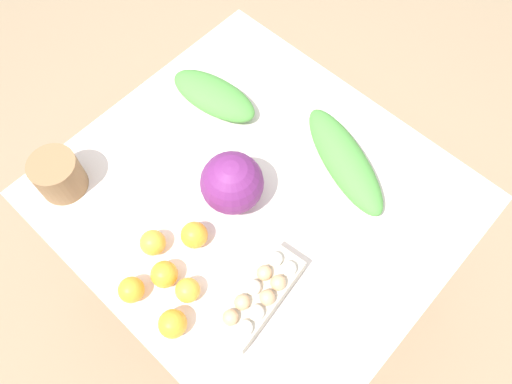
{
  "coord_description": "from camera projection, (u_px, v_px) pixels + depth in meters",
  "views": [
    {
      "loc": [
        0.44,
        -0.47,
        2.05
      ],
      "look_at": [
        0.0,
        0.0,
        0.78
      ],
      "focal_mm": 35.0,
      "sensor_mm": 36.0,
      "label": 1
    }
  ],
  "objects": [
    {
      "name": "ground_plane",
      "position": [
        256.0,
        274.0,
        2.12
      ],
      "size": [
        8.0,
        8.0,
        0.0
      ],
      "primitive_type": "plane",
      "color": "#937A5B"
    },
    {
      "name": "dining_table",
      "position": [
        256.0,
        210.0,
        1.54
      ],
      "size": [
        1.1,
        1.01,
        0.76
      ],
      "color": "silver",
      "rests_on": "ground_plane"
    },
    {
      "name": "cabbage_purple",
      "position": [
        232.0,
        183.0,
        1.37
      ],
      "size": [
        0.18,
        0.18,
        0.18
      ],
      "primitive_type": "sphere",
      "color": "#6B2366",
      "rests_on": "dining_table"
    },
    {
      "name": "egg_carton",
      "position": [
        260.0,
        296.0,
        1.27
      ],
      "size": [
        0.13,
        0.28,
        0.09
      ],
      "rotation": [
        0.0,
        0.0,
        1.68
      ],
      "color": "beige",
      "rests_on": "dining_table"
    },
    {
      "name": "paper_bag",
      "position": [
        58.0,
        175.0,
        1.41
      ],
      "size": [
        0.14,
        0.14,
        0.12
      ],
      "primitive_type": "cylinder",
      "color": "olive",
      "rests_on": "dining_table"
    },
    {
      "name": "greens_bunch_chard",
      "position": [
        214.0,
        96.0,
        1.56
      ],
      "size": [
        0.32,
        0.17,
        0.08
      ],
      "primitive_type": "ellipsoid",
      "rotation": [
        0.0,
        0.0,
        0.15
      ],
      "color": "#4C933D",
      "rests_on": "dining_table"
    },
    {
      "name": "greens_bunch_scallion",
      "position": [
        345.0,
        160.0,
        1.45
      ],
      "size": [
        0.4,
        0.26,
        0.09
      ],
      "primitive_type": "ellipsoid",
      "rotation": [
        0.0,
        0.0,
        5.89
      ],
      "color": "#4C933D",
      "rests_on": "dining_table"
    },
    {
      "name": "orange_0",
      "position": [
        173.0,
        324.0,
        1.24
      ],
      "size": [
        0.07,
        0.07,
        0.07
      ],
      "primitive_type": "sphere",
      "color": "orange",
      "rests_on": "dining_table"
    },
    {
      "name": "orange_1",
      "position": [
        153.0,
        243.0,
        1.34
      ],
      "size": [
        0.07,
        0.07,
        0.07
      ],
      "primitive_type": "sphere",
      "color": "#F9A833",
      "rests_on": "dining_table"
    },
    {
      "name": "orange_2",
      "position": [
        164.0,
        274.0,
        1.3
      ],
      "size": [
        0.07,
        0.07,
        0.07
      ],
      "primitive_type": "sphere",
      "color": "orange",
      "rests_on": "dining_table"
    },
    {
      "name": "orange_3",
      "position": [
        188.0,
        290.0,
        1.29
      ],
      "size": [
        0.07,
        0.07,
        0.07
      ],
      "primitive_type": "sphere",
      "color": "#F9A833",
      "rests_on": "dining_table"
    },
    {
      "name": "orange_4",
      "position": [
        194.0,
        235.0,
        1.35
      ],
      "size": [
        0.07,
        0.07,
        0.07
      ],
      "primitive_type": "sphere",
      "color": "orange",
      "rests_on": "dining_table"
    },
    {
      "name": "orange_5",
      "position": [
        131.0,
        290.0,
        1.29
      ],
      "size": [
        0.07,
        0.07,
        0.07
      ],
      "primitive_type": "sphere",
      "color": "orange",
      "rests_on": "dining_table"
    }
  ]
}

